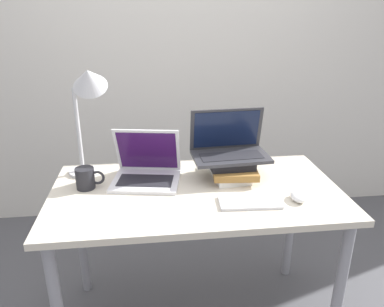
# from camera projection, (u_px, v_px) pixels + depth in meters

# --- Properties ---
(wall_back) EXTENTS (8.00, 0.05, 2.70)m
(wall_back) POSITION_uv_depth(u_px,v_px,m) (174.00, 39.00, 2.65)
(wall_back) COLOR silver
(wall_back) RESTS_ON ground_plane
(desk) EXTENTS (1.34, 0.72, 0.77)m
(desk) POSITION_uv_depth(u_px,v_px,m) (196.00, 207.00, 1.77)
(desk) COLOR beige
(desk) RESTS_ON ground_plane
(laptop_left) EXTENTS (0.36, 0.31, 0.26)m
(laptop_left) POSITION_uv_depth(u_px,v_px,m) (147.00, 170.00, 1.81)
(laptop_left) COLOR silver
(laptop_left) RESTS_ON desk
(book_stack) EXTENTS (0.24, 0.29, 0.10)m
(book_stack) POSITION_uv_depth(u_px,v_px,m) (231.00, 167.00, 1.85)
(book_stack) COLOR white
(book_stack) RESTS_ON desk
(laptop_on_books) EXTENTS (0.38, 0.24, 0.23)m
(laptop_on_books) POSITION_uv_depth(u_px,v_px,m) (229.00, 147.00, 1.84)
(laptop_on_books) COLOR #333338
(laptop_on_books) RESTS_ON book_stack
(wireless_keyboard) EXTENTS (0.27, 0.14, 0.01)m
(wireless_keyboard) POSITION_uv_depth(u_px,v_px,m) (250.00, 202.00, 1.61)
(wireless_keyboard) COLOR silver
(wireless_keyboard) RESTS_ON desk
(mouse) EXTENTS (0.07, 0.10, 0.04)m
(mouse) POSITION_uv_depth(u_px,v_px,m) (298.00, 197.00, 1.63)
(mouse) COLOR white
(mouse) RESTS_ON desk
(mug) EXTENTS (0.13, 0.09, 0.10)m
(mug) POSITION_uv_depth(u_px,v_px,m) (86.00, 178.00, 1.73)
(mug) COLOR #232328
(mug) RESTS_ON desk
(desk_lamp) EXTENTS (0.23, 0.20, 0.57)m
(desk_lamp) POSITION_uv_depth(u_px,v_px,m) (87.00, 91.00, 1.73)
(desk_lamp) COLOR silver
(desk_lamp) RESTS_ON desk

